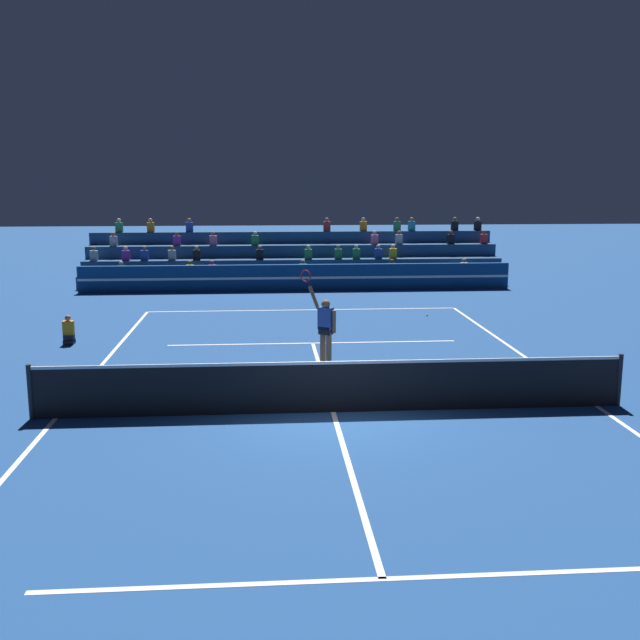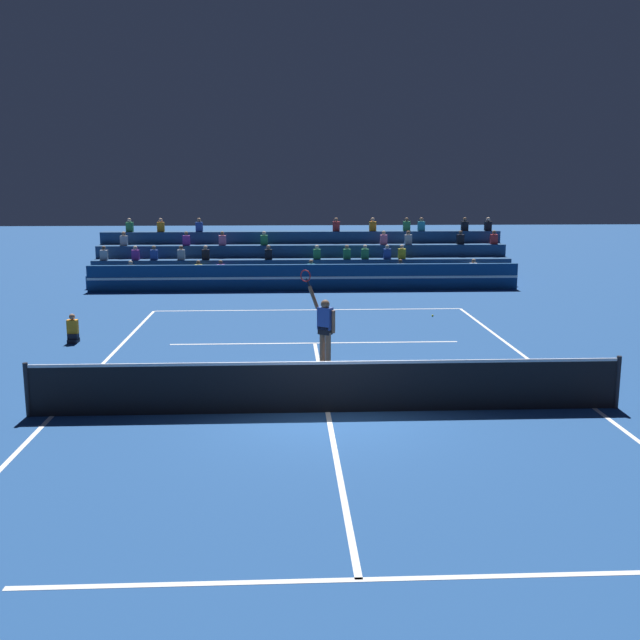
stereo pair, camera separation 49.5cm
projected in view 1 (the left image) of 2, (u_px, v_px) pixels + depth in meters
ground_plane at (333, 412)px, 15.14m from camera, size 120.00×120.00×0.00m
court_lines at (333, 412)px, 15.14m from camera, size 11.10×23.90×0.01m
tennis_net at (333, 386)px, 15.04m from camera, size 12.00×0.10×1.10m
sponsor_banner_wall at (297, 278)px, 31.29m from camera, size 18.00×0.26×1.10m
bleacher_stand at (294, 262)px, 34.34m from camera, size 18.57×3.80×2.83m
ball_kid_courtside at (69, 333)px, 21.26m from camera, size 0.30×0.36×0.84m
tennis_player at (325, 328)px, 18.57m from camera, size 0.89×0.72×2.46m
tennis_ball at (427, 315)px, 25.60m from camera, size 0.07×0.07×0.07m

